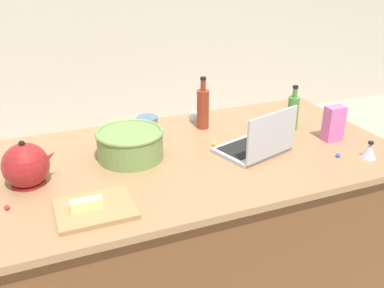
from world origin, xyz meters
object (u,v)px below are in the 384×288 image
(kettle, at_px, (26,166))
(candy_bag, at_px, (334,123))
(bottle_soy, at_px, (203,108))
(cutting_board, at_px, (95,209))
(ramekin_small, at_px, (147,122))
(butter_stick_left, at_px, (86,204))
(bottle_olive, at_px, (293,112))
(laptop, at_px, (258,144))
(mixing_bowl_large, at_px, (130,144))
(ramekin_medium, at_px, (197,116))
(kitchen_timer, at_px, (370,150))

(kettle, distance_m, candy_bag, 1.38)
(bottle_soy, xyz_separation_m, cutting_board, (-0.66, -0.56, -0.10))
(ramekin_small, bearing_deg, butter_stick_left, -121.87)
(bottle_olive, relative_size, cutting_board, 0.84)
(laptop, height_order, mixing_bowl_large, laptop)
(laptop, height_order, cutting_board, laptop)
(cutting_board, xyz_separation_m, ramekin_medium, (0.68, 0.69, 0.01))
(kitchen_timer, bearing_deg, ramekin_small, 138.50)
(ramekin_small, relative_size, candy_bag, 0.64)
(mixing_bowl_large, xyz_separation_m, kitchen_timer, (0.97, -0.39, -0.03))
(bottle_soy, xyz_separation_m, bottle_olive, (0.42, -0.19, -0.02))
(mixing_bowl_large, height_order, candy_bag, candy_bag)
(butter_stick_left, distance_m, candy_bag, 1.22)
(kettle, xyz_separation_m, cutting_board, (0.21, -0.29, -0.07))
(ramekin_medium, distance_m, kitchen_timer, 0.89)
(bottle_olive, relative_size, kettle, 1.07)
(laptop, distance_m, mixing_bowl_large, 0.57)
(butter_stick_left, relative_size, candy_bag, 0.65)
(bottle_soy, height_order, kettle, bottle_soy)
(bottle_soy, bearing_deg, butter_stick_left, -140.52)
(laptop, bearing_deg, kitchen_timer, -27.07)
(laptop, height_order, ramekin_medium, laptop)
(bottle_olive, distance_m, ramekin_medium, 0.51)
(butter_stick_left, bearing_deg, cutting_board, 0.00)
(laptop, xyz_separation_m, ramekin_small, (-0.37, 0.49, -0.02))
(mixing_bowl_large, relative_size, bottle_olive, 1.30)
(ramekin_small, relative_size, ramekin_medium, 1.48)
(ramekin_small, distance_m, ramekin_medium, 0.28)
(bottle_soy, height_order, ramekin_small, bottle_soy)
(bottle_soy, xyz_separation_m, kitchen_timer, (0.54, -0.60, -0.07))
(kitchen_timer, height_order, candy_bag, candy_bag)
(cutting_board, height_order, butter_stick_left, butter_stick_left)
(mixing_bowl_large, height_order, butter_stick_left, mixing_bowl_large)
(kettle, bearing_deg, bottle_soy, 17.68)
(bottle_olive, distance_m, kettle, 1.28)
(mixing_bowl_large, xyz_separation_m, ramekin_medium, (0.45, 0.32, -0.05))
(butter_stick_left, xyz_separation_m, ramekin_medium, (0.70, 0.69, -0.02))
(kettle, height_order, ramekin_small, kettle)
(bottle_soy, relative_size, butter_stick_left, 2.43)
(bottle_soy, height_order, cutting_board, bottle_soy)
(candy_bag, bearing_deg, ramekin_small, 147.67)
(cutting_board, height_order, ramekin_small, ramekin_small)
(butter_stick_left, relative_size, kitchen_timer, 1.43)
(kettle, distance_m, cutting_board, 0.36)
(laptop, height_order, kitchen_timer, laptop)
(mixing_bowl_large, distance_m, bottle_olive, 0.85)
(ramekin_medium, bearing_deg, cutting_board, -134.51)
(laptop, xyz_separation_m, bottle_olive, (0.31, 0.19, 0.05))
(cutting_board, height_order, kitchen_timer, kitchen_timer)
(cutting_board, bearing_deg, kitchen_timer, -1.48)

